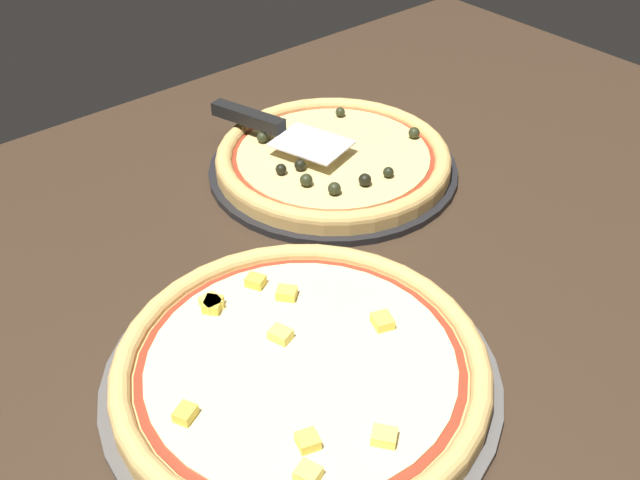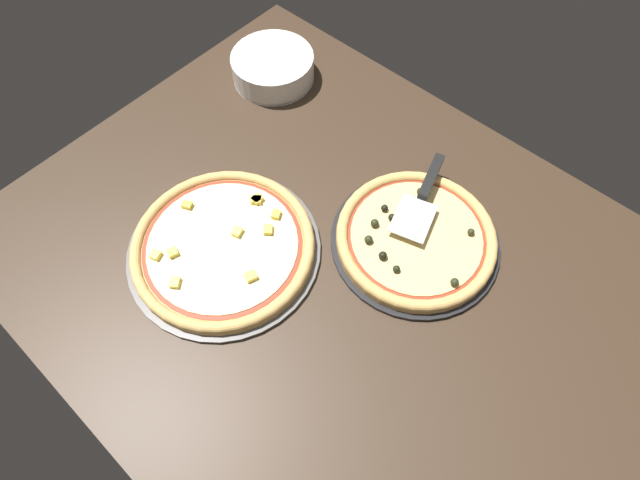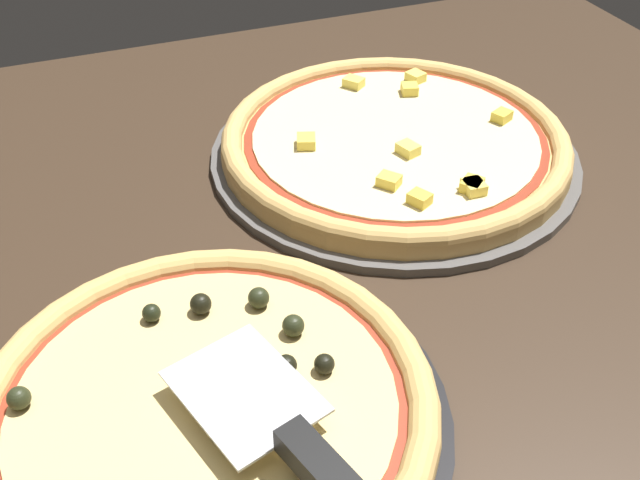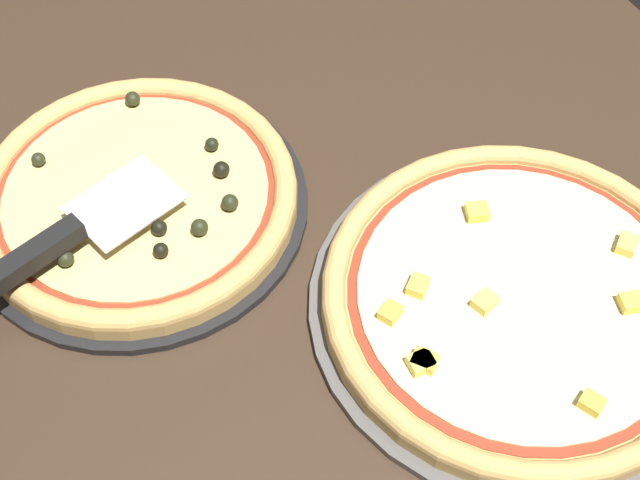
% 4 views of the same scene
% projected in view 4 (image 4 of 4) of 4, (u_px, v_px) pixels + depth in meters
% --- Properties ---
extents(ground_plane, '(1.49, 1.10, 0.04)m').
position_uv_depth(ground_plane, '(290.00, 207.00, 0.99)').
color(ground_plane, '#38281C').
extents(pizza_pan_front, '(0.37, 0.37, 0.01)m').
position_uv_depth(pizza_pan_front, '(139.00, 206.00, 0.96)').
color(pizza_pan_front, black).
rests_on(pizza_pan_front, ground_plane).
extents(pizza_front, '(0.34, 0.34, 0.04)m').
position_uv_depth(pizza_front, '(137.00, 195.00, 0.95)').
color(pizza_front, '#DBAD60').
rests_on(pizza_front, pizza_pan_front).
extents(pizza_pan_back, '(0.42, 0.42, 0.01)m').
position_uv_depth(pizza_pan_back, '(516.00, 307.00, 0.89)').
color(pizza_pan_back, '#565451').
rests_on(pizza_pan_back, ground_plane).
extents(pizza_back, '(0.39, 0.39, 0.03)m').
position_uv_depth(pizza_back, '(520.00, 297.00, 0.87)').
color(pizza_back, '#DBAD60').
rests_on(pizza_back, pizza_pan_back).
extents(serving_spatula, '(0.11, 0.23, 0.02)m').
position_uv_depth(serving_spatula, '(54.00, 245.00, 0.87)').
color(serving_spatula, silver).
rests_on(serving_spatula, pizza_front).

